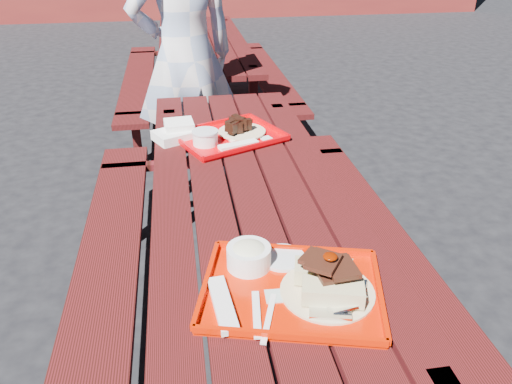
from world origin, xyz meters
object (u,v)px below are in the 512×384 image
(far_tray, at_px, (228,135))
(person, at_px, (185,57))
(picnic_table_near, at_px, (250,231))
(picnic_table_far, at_px, (203,62))
(near_tray, at_px, (292,278))

(far_tray, bearing_deg, person, 99.95)
(picnic_table_near, relative_size, far_tray, 4.23)
(picnic_table_far, height_order, person, person)
(picnic_table_near, distance_m, person, 1.47)
(picnic_table_far, relative_size, near_tray, 4.23)
(picnic_table_near, xyz_separation_m, picnic_table_far, (0.00, 2.80, 0.00))
(picnic_table_near, bearing_deg, person, 97.48)
(near_tray, xyz_separation_m, person, (-0.21, 2.01, 0.15))
(picnic_table_far, distance_m, near_tray, 3.41)
(picnic_table_near, height_order, near_tray, near_tray)
(picnic_table_near, relative_size, person, 1.29)
(picnic_table_far, bearing_deg, far_tray, -90.67)
(picnic_table_near, relative_size, picnic_table_far, 1.00)
(far_tray, relative_size, person, 0.30)
(picnic_table_near, height_order, picnic_table_far, same)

